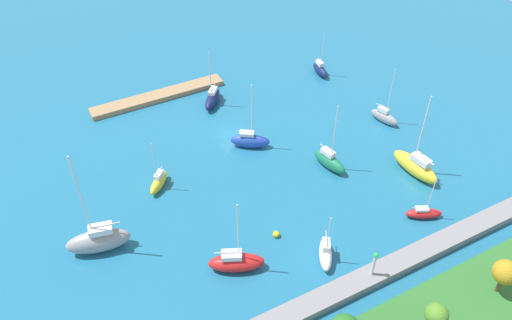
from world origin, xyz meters
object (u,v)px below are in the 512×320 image
(harbor_beacon, at_px, (374,262))
(sailboat_white_mid_basin, at_px, (326,253))
(sailboat_navy_far_north, at_px, (320,69))
(sailboat_yellow_by_breakwater, at_px, (416,166))
(sailboat_gray_west_end, at_px, (98,240))
(sailboat_red_east_end, at_px, (236,262))
(park_tree_west, at_px, (437,315))
(sailboat_blue_outer_mooring, at_px, (250,140))
(sailboat_gray_lone_south, at_px, (384,117))
(park_tree_midwest, at_px, (505,272))
(pier_dock, at_px, (158,96))
(sailboat_yellow_along_channel, at_px, (159,182))
(sailboat_navy_far_south, at_px, (212,98))
(mooring_buoy_yellow, at_px, (276,234))
(sailboat_red_off_beacon, at_px, (424,213))
(sailboat_green_lone_north, at_px, (329,161))

(harbor_beacon, height_order, sailboat_white_mid_basin, sailboat_white_mid_basin)
(sailboat_navy_far_north, bearing_deg, sailboat_yellow_by_breakwater, 0.38)
(sailboat_white_mid_basin, bearing_deg, sailboat_gray_west_end, -90.38)
(sailboat_red_east_end, bearing_deg, sailboat_gray_west_end, 166.84)
(harbor_beacon, distance_m, park_tree_west, 9.35)
(harbor_beacon, height_order, sailboat_red_east_end, sailboat_red_east_end)
(sailboat_gray_west_end, relative_size, sailboat_blue_outer_mooring, 1.37)
(sailboat_gray_lone_south, relative_size, sailboat_yellow_by_breakwater, 0.76)
(park_tree_midwest, xyz_separation_m, sailboat_gray_west_end, (37.81, -27.74, -2.86))
(pier_dock, distance_m, sailboat_yellow_along_channel, 22.42)
(sailboat_blue_outer_mooring, height_order, sailboat_navy_far_south, sailboat_blue_outer_mooring)
(sailboat_gray_west_end, xyz_separation_m, sailboat_red_east_end, (-13.62, 10.49, -0.48))
(sailboat_gray_west_end, relative_size, mooring_buoy_yellow, 17.51)
(sailboat_gray_lone_south, relative_size, mooring_buoy_yellow, 11.34)
(sailboat_blue_outer_mooring, xyz_separation_m, sailboat_navy_far_south, (0.35, -13.21, -0.09))
(sailboat_blue_outer_mooring, distance_m, sailboat_gray_lone_south, 22.71)
(pier_dock, height_order, sailboat_blue_outer_mooring, sailboat_blue_outer_mooring)
(sailboat_navy_far_south, height_order, sailboat_red_off_beacon, sailboat_navy_far_south)
(sailboat_navy_far_south, bearing_deg, sailboat_yellow_by_breakwater, 72.16)
(sailboat_navy_far_south, height_order, mooring_buoy_yellow, sailboat_navy_far_south)
(sailboat_yellow_along_channel, distance_m, sailboat_blue_outer_mooring, 15.53)
(sailboat_red_off_beacon, relative_size, mooring_buoy_yellow, 8.07)
(sailboat_navy_far_north, relative_size, sailboat_yellow_by_breakwater, 0.65)
(harbor_beacon, bearing_deg, park_tree_midwest, 142.55)
(park_tree_midwest, bearing_deg, sailboat_navy_far_south, -75.96)
(sailboat_navy_far_south, relative_size, mooring_buoy_yellow, 11.51)
(pier_dock, relative_size, sailboat_yellow_along_channel, 2.90)
(sailboat_green_lone_north, bearing_deg, sailboat_gray_lone_south, 98.04)
(pier_dock, distance_m, sailboat_blue_outer_mooring, 20.76)
(park_tree_midwest, height_order, sailboat_navy_far_south, sailboat_navy_far_south)
(sailboat_gray_lone_south, distance_m, sailboat_yellow_by_breakwater, 12.72)
(sailboat_green_lone_north, bearing_deg, sailboat_yellow_along_channel, -119.93)
(pier_dock, bearing_deg, sailboat_yellow_by_breakwater, 126.32)
(sailboat_green_lone_north, distance_m, sailboat_blue_outer_mooring, 12.59)
(sailboat_white_mid_basin, height_order, sailboat_gray_lone_south, sailboat_gray_lone_south)
(sailboat_blue_outer_mooring, distance_m, mooring_buoy_yellow, 18.41)
(sailboat_green_lone_north, distance_m, sailboat_gray_lone_south, 15.09)
(sailboat_green_lone_north, xyz_separation_m, sailboat_gray_lone_south, (-14.18, -5.15, -0.18))
(park_tree_west, xyz_separation_m, sailboat_green_lone_north, (-6.61, -28.03, -4.04))
(sailboat_green_lone_north, bearing_deg, sailboat_red_east_end, -75.30)
(sailboat_yellow_along_channel, xyz_separation_m, sailboat_navy_far_north, (-36.54, -14.72, 0.04))
(sailboat_gray_west_end, height_order, sailboat_blue_outer_mooring, sailboat_gray_west_end)
(pier_dock, distance_m, sailboat_red_off_beacon, 47.99)
(sailboat_gray_west_end, relative_size, sailboat_red_off_beacon, 2.17)
(sailboat_blue_outer_mooring, relative_size, sailboat_gray_lone_south, 1.13)
(pier_dock, bearing_deg, sailboat_gray_lone_south, 142.02)
(sailboat_yellow_by_breakwater, height_order, mooring_buoy_yellow, sailboat_yellow_by_breakwater)
(sailboat_navy_far_south, bearing_deg, sailboat_red_off_beacon, 60.76)
(sailboat_navy_far_north, bearing_deg, harbor_beacon, -19.72)
(park_tree_midwest, bearing_deg, sailboat_gray_lone_south, -107.23)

